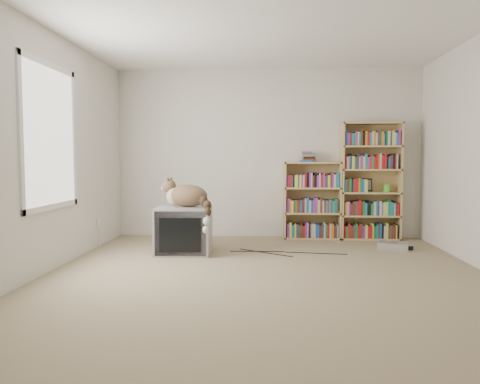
# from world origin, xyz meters

# --- Properties ---
(floor) EXTENTS (4.50, 5.00, 0.01)m
(floor) POSITION_xyz_m (0.00, 0.00, 0.00)
(floor) COLOR #9A8968
(floor) RESTS_ON ground
(wall_back) EXTENTS (4.50, 0.02, 2.50)m
(wall_back) POSITION_xyz_m (0.00, 2.50, 1.25)
(wall_back) COLOR beige
(wall_back) RESTS_ON floor
(wall_front) EXTENTS (4.50, 0.02, 2.50)m
(wall_front) POSITION_xyz_m (0.00, -2.50, 1.25)
(wall_front) COLOR beige
(wall_front) RESTS_ON floor
(wall_left) EXTENTS (0.02, 5.00, 2.50)m
(wall_left) POSITION_xyz_m (-2.25, 0.00, 1.25)
(wall_left) COLOR beige
(wall_left) RESTS_ON floor
(ceiling) EXTENTS (4.50, 5.00, 0.02)m
(ceiling) POSITION_xyz_m (0.00, 0.00, 2.50)
(ceiling) COLOR white
(ceiling) RESTS_ON wall_back
(window) EXTENTS (0.02, 1.22, 1.52)m
(window) POSITION_xyz_m (-2.24, 0.20, 1.40)
(window) COLOR white
(window) RESTS_ON wall_left
(crt_tv) EXTENTS (0.68, 0.63, 0.58)m
(crt_tv) POSITION_xyz_m (-1.03, 1.16, 0.29)
(crt_tv) COLOR gray
(crt_tv) RESTS_ON floor
(cat) EXTENTS (0.72, 0.65, 0.60)m
(cat) POSITION_xyz_m (-0.95, 1.15, 0.68)
(cat) COLOR #392917
(cat) RESTS_ON crt_tv
(bookcase_tall) EXTENTS (0.85, 0.30, 1.69)m
(bookcase_tall) POSITION_xyz_m (1.49, 2.36, 0.81)
(bookcase_tall) COLOR tan
(bookcase_tall) RESTS_ON floor
(bookcase_short) EXTENTS (0.82, 0.30, 1.12)m
(bookcase_short) POSITION_xyz_m (0.66, 2.36, 0.52)
(bookcase_short) COLOR tan
(bookcase_short) RESTS_ON floor
(book_stack) EXTENTS (0.18, 0.23, 0.15)m
(book_stack) POSITION_xyz_m (0.59, 2.38, 1.20)
(book_stack) COLOR #AB161A
(book_stack) RESTS_ON bookcase_short
(green_mug) EXTENTS (0.10, 0.10, 0.11)m
(green_mug) POSITION_xyz_m (1.73, 2.34, 0.75)
(green_mug) COLOR #52C036
(green_mug) RESTS_ON bookcase_tall
(framed_print) EXTENTS (0.14, 0.05, 0.19)m
(framed_print) POSITION_xyz_m (1.47, 2.44, 0.79)
(framed_print) COLOR black
(framed_print) RESTS_ON bookcase_tall
(dvd_player) EXTENTS (0.44, 0.38, 0.09)m
(dvd_player) POSITION_xyz_m (1.64, 1.59, 0.04)
(dvd_player) COLOR #BCBDC2
(dvd_player) RESTS_ON floor
(wall_outlet) EXTENTS (0.01, 0.08, 0.13)m
(wall_outlet) POSITION_xyz_m (-2.24, 1.51, 0.32)
(wall_outlet) COLOR silver
(wall_outlet) RESTS_ON wall_left
(floor_cables) EXTENTS (1.20, 0.70, 0.01)m
(floor_cables) POSITION_xyz_m (0.14, 1.21, 0.00)
(floor_cables) COLOR black
(floor_cables) RESTS_ON floor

